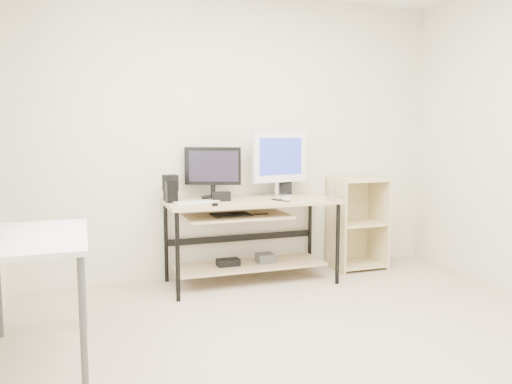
{
  "coord_description": "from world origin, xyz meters",
  "views": [
    {
      "loc": [
        -1.39,
        -2.46,
        1.33
      ],
      "look_at": [
        -0.08,
        1.3,
        0.86
      ],
      "focal_mm": 35.0,
      "sensor_mm": 36.0,
      "label": 1
    }
  ],
  "objects_px": {
    "desk": "(248,223)",
    "audio_controller": "(171,192)",
    "side_table": "(33,249)",
    "black_monitor": "(213,169)",
    "white_imac": "(280,158)",
    "shelf_unit": "(355,222)"
  },
  "relations": [
    {
      "from": "side_table",
      "to": "audio_controller",
      "type": "relative_size",
      "value": 5.6
    },
    {
      "from": "side_table",
      "to": "desk",
      "type": "bearing_deg",
      "value": 32.65
    },
    {
      "from": "shelf_unit",
      "to": "black_monitor",
      "type": "xyz_separation_m",
      "value": [
        -1.45,
        0.01,
        0.56
      ]
    },
    {
      "from": "side_table",
      "to": "black_monitor",
      "type": "bearing_deg",
      "value": 41.78
    },
    {
      "from": "desk",
      "to": "shelf_unit",
      "type": "distance_m",
      "value": 1.19
    },
    {
      "from": "shelf_unit",
      "to": "white_imac",
      "type": "distance_m",
      "value": 1.04
    },
    {
      "from": "side_table",
      "to": "shelf_unit",
      "type": "height_order",
      "value": "shelf_unit"
    },
    {
      "from": "shelf_unit",
      "to": "audio_controller",
      "type": "relative_size",
      "value": 5.04
    },
    {
      "from": "white_imac",
      "to": "audio_controller",
      "type": "distance_m",
      "value": 1.07
    },
    {
      "from": "desk",
      "to": "white_imac",
      "type": "height_order",
      "value": "white_imac"
    },
    {
      "from": "side_table",
      "to": "audio_controller",
      "type": "distance_m",
      "value": 1.48
    },
    {
      "from": "white_imac",
      "to": "desk",
      "type": "bearing_deg",
      "value": -165.77
    },
    {
      "from": "desk",
      "to": "black_monitor",
      "type": "relative_size",
      "value": 3.12
    },
    {
      "from": "white_imac",
      "to": "black_monitor",
      "type": "bearing_deg",
      "value": 168.9
    },
    {
      "from": "audio_controller",
      "to": "side_table",
      "type": "bearing_deg",
      "value": -142.59
    },
    {
      "from": "audio_controller",
      "to": "white_imac",
      "type": "bearing_deg",
      "value": -3.32
    },
    {
      "from": "white_imac",
      "to": "side_table",
      "type": "bearing_deg",
      "value": -158.92
    },
    {
      "from": "desk",
      "to": "black_monitor",
      "type": "height_order",
      "value": "black_monitor"
    },
    {
      "from": "black_monitor",
      "to": "white_imac",
      "type": "bearing_deg",
      "value": 22.23
    },
    {
      "from": "white_imac",
      "to": "audio_controller",
      "type": "height_order",
      "value": "white_imac"
    },
    {
      "from": "desk",
      "to": "audio_controller",
      "type": "height_order",
      "value": "audio_controller"
    },
    {
      "from": "side_table",
      "to": "white_imac",
      "type": "relative_size",
      "value": 1.65
    }
  ]
}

